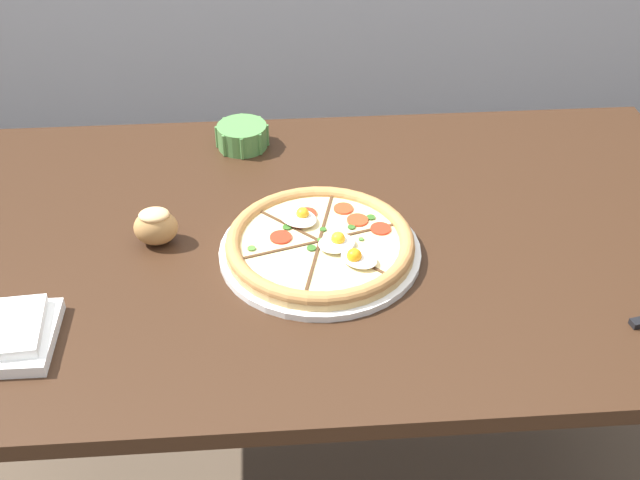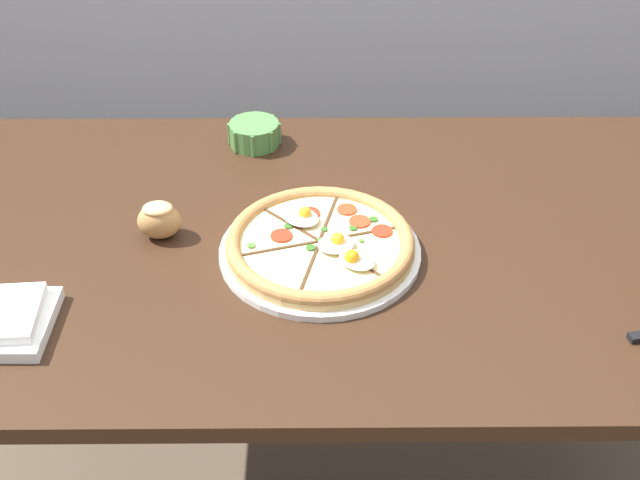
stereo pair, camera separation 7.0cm
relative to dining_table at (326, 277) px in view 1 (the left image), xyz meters
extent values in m
cube|color=#331E11|center=(0.00, 0.00, 0.08)|extent=(1.42, 0.84, 0.03)
cube|color=#331E11|center=(-0.66, 0.37, -0.28)|extent=(0.06, 0.06, 0.70)
cube|color=#331E11|center=(0.66, 0.37, -0.28)|extent=(0.06, 0.06, 0.70)
cylinder|color=white|center=(-0.01, -0.05, 0.10)|extent=(0.34, 0.34, 0.01)
cylinder|color=tan|center=(-0.01, -0.05, 0.11)|extent=(0.31, 0.31, 0.01)
cylinder|color=beige|center=(-0.01, -0.05, 0.12)|extent=(0.27, 0.27, 0.00)
torus|color=#B27A42|center=(-0.01, -0.05, 0.12)|extent=(0.31, 0.31, 0.02)
cube|color=#472D19|center=(-0.06, -0.01, 0.12)|extent=(0.10, 0.10, 0.00)
cube|color=#472D19|center=(-0.08, -0.07, 0.12)|extent=(0.13, 0.04, 0.00)
cube|color=#472D19|center=(-0.03, -0.12, 0.12)|extent=(0.04, 0.13, 0.00)
cube|color=#472D19|center=(0.03, -0.10, 0.12)|extent=(0.10, 0.10, 0.00)
cube|color=#472D19|center=(0.05, -0.03, 0.12)|extent=(0.13, 0.04, 0.00)
cube|color=#472D19|center=(0.00, 0.01, 0.12)|extent=(0.04, 0.13, 0.00)
cylinder|color=red|center=(-0.08, -0.04, 0.12)|extent=(0.04, 0.04, 0.00)
cylinder|color=red|center=(0.05, 0.00, 0.12)|extent=(0.04, 0.04, 0.00)
cylinder|color=red|center=(0.09, -0.03, 0.12)|extent=(0.03, 0.03, 0.00)
cylinder|color=red|center=(0.03, 0.04, 0.12)|extent=(0.03, 0.03, 0.00)
cylinder|color=red|center=(-0.05, 0.01, 0.12)|extent=(0.05, 0.05, 0.00)
cylinder|color=red|center=(-0.03, 0.03, 0.12)|extent=(0.04, 0.04, 0.00)
ellipsoid|color=white|center=(0.04, -0.11, 0.13)|extent=(0.08, 0.08, 0.01)
sphere|color=orange|center=(0.03, -0.11, 0.14)|extent=(0.02, 0.02, 0.02)
ellipsoid|color=white|center=(0.01, -0.07, 0.13)|extent=(0.07, 0.07, 0.01)
sphere|color=#F4AD1E|center=(0.01, -0.07, 0.14)|extent=(0.02, 0.02, 0.02)
ellipsoid|color=white|center=(-0.05, 0.01, 0.13)|extent=(0.09, 0.09, 0.01)
sphere|color=#F4AD1E|center=(-0.04, 0.01, 0.14)|extent=(0.02, 0.02, 0.02)
cylinder|color=#386B23|center=(-0.02, -0.05, 0.12)|extent=(0.01, 0.01, 0.00)
cylinder|color=#2D5B1E|center=(0.08, 0.01, 0.12)|extent=(0.02, 0.02, 0.00)
cylinder|color=#477A2D|center=(-0.13, -0.07, 0.12)|extent=(0.01, 0.01, 0.00)
cylinder|color=#386B23|center=(0.04, 0.00, 0.12)|extent=(0.01, 0.01, 0.00)
cylinder|color=#477A2D|center=(0.05, -0.05, 0.12)|extent=(0.01, 0.01, 0.00)
cylinder|color=#2D5B1E|center=(-0.01, -0.02, 0.12)|extent=(0.01, 0.01, 0.00)
cylinder|color=#2D5B1E|center=(-0.07, -0.01, 0.12)|extent=(0.01, 0.01, 0.00)
cylinder|color=#2D5B1E|center=(-0.03, -0.07, 0.12)|extent=(0.02, 0.02, 0.00)
cylinder|color=#2D5B1E|center=(0.04, -0.02, 0.12)|extent=(0.01, 0.01, 0.00)
cylinder|color=#4C8442|center=(-0.14, 0.31, 0.12)|extent=(0.10, 0.10, 0.05)
cylinder|color=beige|center=(-0.14, 0.31, 0.12)|extent=(0.08, 0.08, 0.03)
cylinder|color=#4C8442|center=(-0.09, 0.31, 0.12)|extent=(0.01, 0.01, 0.05)
cylinder|color=#4C8442|center=(-0.11, 0.35, 0.12)|extent=(0.01, 0.01, 0.05)
cylinder|color=#4C8442|center=(-0.14, 0.36, 0.12)|extent=(0.01, 0.01, 0.05)
cylinder|color=#4C8442|center=(-0.18, 0.35, 0.12)|extent=(0.01, 0.01, 0.05)
cylinder|color=#4C8442|center=(-0.19, 0.31, 0.12)|extent=(0.01, 0.01, 0.05)
cylinder|color=#4C8442|center=(-0.18, 0.28, 0.12)|extent=(0.01, 0.01, 0.05)
cylinder|color=#4C8442|center=(-0.14, 0.26, 0.12)|extent=(0.01, 0.01, 0.05)
cylinder|color=#4C8442|center=(-0.11, 0.28, 0.12)|extent=(0.01, 0.01, 0.05)
ellipsoid|color=#B27F47|center=(-0.29, 0.00, 0.13)|extent=(0.08, 0.06, 0.06)
ellipsoid|color=#EAB775|center=(-0.29, 0.00, 0.15)|extent=(0.05, 0.04, 0.02)
camera|label=1|loc=(-0.09, -1.10, 0.92)|focal=45.00mm
camera|label=2|loc=(-0.02, -1.10, 0.92)|focal=45.00mm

